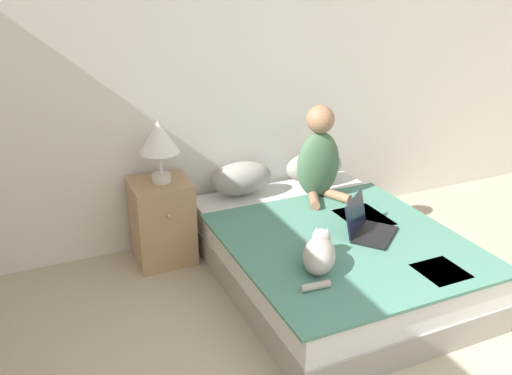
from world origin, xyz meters
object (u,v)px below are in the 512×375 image
at_px(pillow_near, 241,178).
at_px(nightstand, 162,221).
at_px(pillow_far, 314,167).
at_px(bed, 330,256).
at_px(person_sitting, 319,157).
at_px(laptop_open, 368,227).
at_px(cat_tabby, 319,254).
at_px(table_lamp, 159,139).

bearing_deg(pillow_near, nightstand, -175.92).
bearing_deg(pillow_far, nightstand, -177.94).
bearing_deg(bed, nightstand, 141.99).
height_order(person_sitting, laptop_open, person_sitting).
distance_m(pillow_near, pillow_far, 0.64).
bearing_deg(person_sitting, bed, -110.30).
xyz_separation_m(laptop_open, nightstand, (-1.15, 0.92, -0.14)).
height_order(cat_tabby, laptop_open, laptop_open).
relative_size(person_sitting, table_lamp, 1.60).
distance_m(nightstand, table_lamp, 0.63).
distance_m(pillow_near, person_sitting, 0.62).
bearing_deg(pillow_far, pillow_near, 180.00).
relative_size(pillow_near, pillow_far, 1.00).
height_order(bed, person_sitting, person_sitting).
relative_size(laptop_open, nightstand, 0.71).
relative_size(laptop_open, table_lamp, 0.99).
xyz_separation_m(person_sitting, nightstand, (-1.17, 0.23, -0.41)).
relative_size(bed, nightstand, 3.06).
height_order(pillow_near, laptop_open, pillow_near).
distance_m(person_sitting, nightstand, 1.26).
bearing_deg(nightstand, laptop_open, -38.73).
relative_size(pillow_far, person_sitting, 0.69).
xyz_separation_m(person_sitting, cat_tabby, (-0.53, -0.93, -0.22)).
relative_size(cat_tabby, nightstand, 0.64).
distance_m(person_sitting, laptop_open, 0.74).
bearing_deg(laptop_open, pillow_far, 42.46).
height_order(bed, pillow_near, pillow_near).
distance_m(pillow_near, nightstand, 0.69).
bearing_deg(table_lamp, nightstand, 167.23).
xyz_separation_m(bed, table_lamp, (-0.95, 0.76, 0.74)).
bearing_deg(table_lamp, bed, -38.35).
bearing_deg(cat_tabby, laptop_open, -30.12).
distance_m(pillow_far, nightstand, 1.31).
distance_m(bed, nightstand, 1.24).
bearing_deg(person_sitting, laptop_open, -91.24).
bearing_deg(cat_tabby, nightstand, 63.34).
xyz_separation_m(pillow_near, pillow_far, (0.64, 0.00, 0.00)).
distance_m(pillow_near, table_lamp, 0.76).
distance_m(bed, pillow_far, 0.93).
xyz_separation_m(pillow_near, table_lamp, (-0.63, -0.05, 0.41)).
bearing_deg(nightstand, table_lamp, -12.77).
bearing_deg(nightstand, person_sitting, -11.35).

